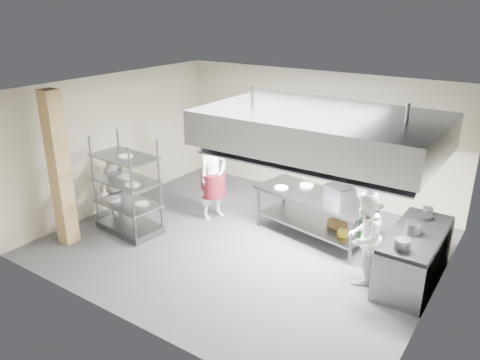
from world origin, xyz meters
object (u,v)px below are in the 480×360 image
Objects in this scene: stockpot at (413,228)px; island at (314,216)px; cooking_range at (414,258)px; chef_plating at (114,183)px; pass_rack at (127,186)px; chef_head at (213,177)px; griddle at (340,193)px; chef_line at (364,238)px.

island is at bearing 164.08° from stockpot.
cooking_range is 1.28× the size of chef_plating.
pass_rack reaches higher than chef_head.
chef_head reaches higher than chef_plating.
chef_plating is (-6.08, -1.08, 0.36)m from cooking_range.
pass_rack is 7.47× the size of stockpot.
island is 2.16m from stockpot.
stockpot is at bearing -134.31° from cooking_range.
cooking_range is at bearing 7.36° from griddle.
stockpot is (5.26, 1.31, -0.00)m from pass_rack.
pass_rack reaches higher than cooking_range.
chef_line is at bearing -84.02° from chef_head.
cooking_range is 6.19m from chef_plating.
griddle is (3.71, 1.96, 0.04)m from pass_rack.
pass_rack is 1.23× the size of chef_line.
cooking_range is 3.98× the size of griddle.
island is 2.14m from cooking_range.
island is 1.54× the size of chef_plating.
griddle is at bearing -64.27° from chef_head.
chef_plating is at bearing 138.66° from chef_head.
pass_rack is at bearing -165.97° from stockpot.
island is 2.29m from chef_head.
griddle is 1.89× the size of stockpot.
island is 1.21× the size of pass_rack.
chef_line reaches higher than cooking_range.
griddle is at bearing 32.96° from pass_rack.
island is at bearing -64.05° from chef_head.
cooking_range is 1.24× the size of chef_line.
cooking_range is (2.08, -0.50, -0.04)m from island.
chef_plating is at bearing 162.73° from pass_rack.
griddle is at bearing 160.42° from cooking_range.
island is 0.74m from griddle.
pass_rack is (-3.25, -1.89, 0.54)m from island.
chef_head is at bearing 109.88° from chef_plating.
chef_head is 1.19× the size of chef_plating.
griddle reaches higher than cooking_range.
chef_plating reaches higher than island.
pass_rack is 0.99× the size of cooking_range.
stockpot is at bearing 4.19° from griddle.
griddle is (2.67, 0.48, 0.10)m from chef_head.
griddle reaches higher than island.
chef_head is (-4.29, 0.09, 0.51)m from cooking_range.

